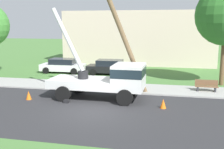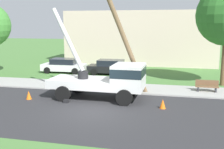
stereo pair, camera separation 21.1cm
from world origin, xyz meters
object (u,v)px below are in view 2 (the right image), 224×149
object	(u,v)px
traffic_cone_behind	(29,95)
parked_sedan_black	(111,67)
traffic_cone_ahead	(163,104)
parked_sedan_white	(64,66)
utility_truck	(109,78)
leaning_utility_pole	(122,33)
park_bench	(207,86)

from	to	relation	value
traffic_cone_behind	parked_sedan_black	size ratio (longest dim) A/B	0.13
traffic_cone_ahead	parked_sedan_white	xyz separation A→B (m)	(-10.38, 10.19, 0.43)
utility_truck	parked_sedan_black	bearing A→B (deg)	102.63
leaning_utility_pole	parked_sedan_black	size ratio (longest dim) A/B	1.89
traffic_cone_behind	parked_sedan_black	xyz separation A→B (m)	(3.12, 10.17, 0.43)
traffic_cone_behind	park_bench	world-z (taller)	park_bench
traffic_cone_ahead	parked_sedan_black	distance (m)	11.66
utility_truck	traffic_cone_ahead	distance (m)	3.92
parked_sedan_black	utility_truck	bearing A→B (deg)	-77.37
leaning_utility_pole	traffic_cone_behind	bearing A→B (deg)	-155.86
utility_truck	parked_sedan_black	distance (m)	9.21
traffic_cone_ahead	leaning_utility_pole	bearing A→B (deg)	138.17
parked_sedan_black	traffic_cone_behind	bearing A→B (deg)	-107.07
traffic_cone_ahead	parked_sedan_black	world-z (taller)	parked_sedan_black
traffic_cone_behind	leaning_utility_pole	bearing A→B (deg)	24.14
leaning_utility_pole	traffic_cone_ahead	distance (m)	5.64
parked_sedan_white	park_bench	world-z (taller)	parked_sedan_white
leaning_utility_pole	parked_sedan_black	bearing A→B (deg)	108.74
utility_truck	parked_sedan_white	world-z (taller)	utility_truck
park_bench	traffic_cone_behind	bearing A→B (deg)	-158.77
parked_sedan_black	park_bench	bearing A→B (deg)	-33.98
traffic_cone_ahead	park_bench	world-z (taller)	park_bench
parked_sedan_black	park_bench	xyz separation A→B (m)	(8.43, -5.68, -0.25)
parked_sedan_black	parked_sedan_white	bearing A→B (deg)	-179.22
traffic_cone_ahead	utility_truck	bearing A→B (deg)	159.82
leaning_utility_pole	park_bench	bearing A→B (deg)	18.28
leaning_utility_pole	parked_sedan_white	distance (m)	11.18
parked_sedan_white	traffic_cone_behind	bearing A→B (deg)	-80.30
utility_truck	traffic_cone_behind	xyz separation A→B (m)	(-5.13, -1.21, -1.13)
traffic_cone_ahead	parked_sedan_white	size ratio (longest dim) A/B	0.13
park_bench	traffic_cone_ahead	bearing A→B (deg)	-122.31
leaning_utility_pole	traffic_cone_behind	size ratio (longest dim) A/B	15.01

